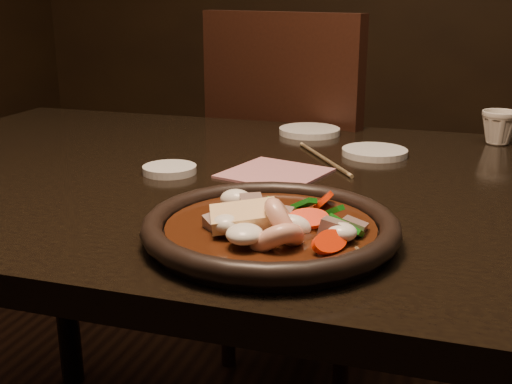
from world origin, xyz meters
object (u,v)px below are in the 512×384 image
(table, at_px, (294,223))
(tea_cup, at_px, (499,126))
(plate, at_px, (271,228))
(chair, at_px, (309,190))

(table, xyz_separation_m, tea_cup, (0.32, 0.36, 0.11))
(table, bearing_deg, plate, -81.95)
(plate, xyz_separation_m, tea_cup, (0.28, 0.63, 0.02))
(chair, distance_m, tea_cup, 0.56)
(chair, relative_size, plate, 3.22)
(table, height_order, chair, chair)
(table, relative_size, tea_cup, 22.66)
(table, bearing_deg, chair, 100.64)
(plate, distance_m, tea_cup, 0.69)
(table, distance_m, tea_cup, 0.50)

